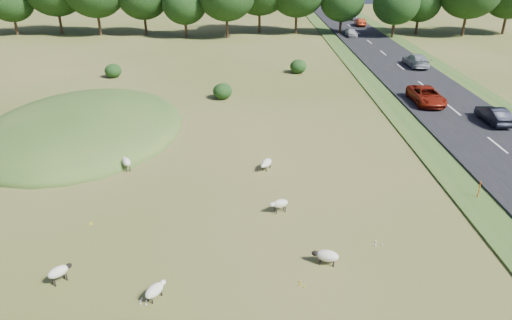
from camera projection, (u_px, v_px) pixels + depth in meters
The scene contains 17 objects.
ground at pixel (234, 100), 44.58m from camera, with size 160.00×160.00×0.00m, color #43541A.
mound at pixel (84, 130), 37.21m from camera, with size 16.00×20.00×4.00m, color #33561E.
road at pixel (406, 72), 53.79m from camera, with size 8.00×150.00×0.25m, color black.
shrubs at pixel (215, 75), 50.12m from camera, with size 23.17×11.78×1.59m.
marker_post at pixel (479, 190), 26.86m from camera, with size 0.06×0.06×1.20m, color #D8590C.
sheep_0 at pixel (126, 162), 30.40m from camera, with size 0.91×1.20×0.85m.
sheep_1 at pixel (327, 256), 21.40m from camera, with size 1.35×0.81×0.75m.
sheep_2 at pixel (266, 163), 30.50m from camera, with size 0.98×1.31×0.74m.
sheep_3 at pixel (59, 272), 20.20m from camera, with size 1.02×1.07×0.82m.
sheep_4 at pixel (155, 290), 19.32m from camera, with size 0.96×1.20×0.69m.
sheep_5 at pixel (280, 204), 25.55m from camera, with size 1.15×0.77×0.80m.
car_0 at pixel (360, 22), 83.73m from camera, with size 1.38×3.97×1.31m, color maroon.
car_2 at pixel (351, 32), 74.06m from camera, with size 1.54×3.82×1.30m, color silver.
car_3 at pixel (416, 60), 55.55m from camera, with size 2.10×5.18×1.50m, color #AEB2B6.
car_4 at pixel (351, 16), 91.32m from camera, with size 1.91×4.71×1.37m, color #A7AAAF.
car_5 at pixel (426, 95), 42.52m from camera, with size 2.45×5.32×1.48m, color maroon.
car_6 at pixel (494, 115), 37.86m from camera, with size 1.44×4.13×1.36m, color black.
Camera 1 is at (1.67, -22.86, 13.66)m, focal length 32.00 mm.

